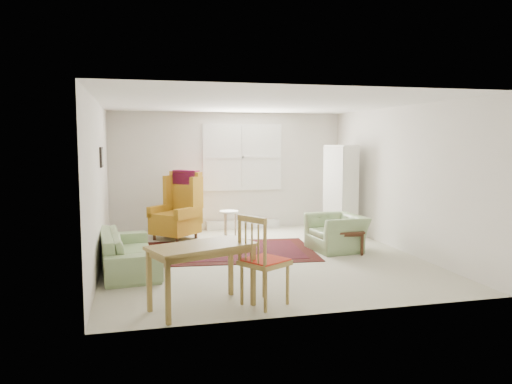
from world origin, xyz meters
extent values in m
cube|color=#BAB69F|center=(0.00, 0.00, 0.00)|extent=(5.00, 5.50, 0.01)
cube|color=white|center=(0.00, 0.00, 2.50)|extent=(5.00, 5.50, 0.01)
cube|color=silver|center=(0.00, 2.75, 1.25)|extent=(5.00, 0.04, 2.50)
cube|color=silver|center=(0.00, -2.75, 1.25)|extent=(5.00, 0.04, 2.50)
cube|color=silver|center=(-2.50, 0.00, 1.25)|extent=(0.04, 5.50, 2.50)
cube|color=silver|center=(2.50, 0.00, 1.25)|extent=(0.04, 5.50, 2.50)
cube|color=white|center=(0.30, 2.73, 1.55)|extent=(1.72, 0.06, 1.42)
cube|color=white|center=(0.30, 2.73, 1.55)|extent=(1.60, 0.02, 1.30)
cube|color=silver|center=(0.30, 2.67, 0.09)|extent=(1.60, 0.12, 0.18)
cube|color=black|center=(-2.48, 0.50, 1.65)|extent=(0.03, 0.42, 0.32)
cube|color=#A3954B|center=(-2.46, 0.50, 1.65)|extent=(0.01, 0.34, 0.24)
imported|color=#83A06B|center=(-2.10, -0.26, 0.39)|extent=(0.94, 2.02, 0.79)
imported|color=#83A06B|center=(1.43, 0.21, 0.37)|extent=(0.92, 1.03, 0.74)
camera|label=1|loc=(-1.99, -7.78, 1.92)|focal=35.00mm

